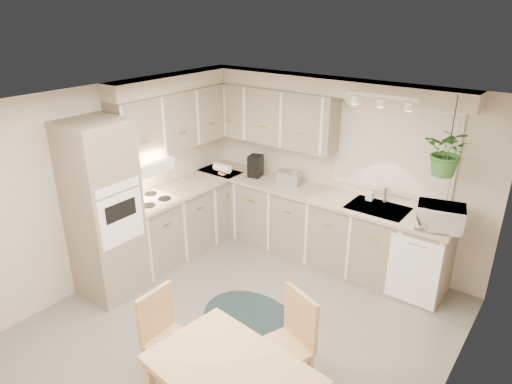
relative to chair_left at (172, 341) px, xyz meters
The scene contains 33 objects.
floor 1.05m from the chair_left, 88.26° to the left, with size 4.20×4.20×0.00m, color slate.
ceiling 2.17m from the chair_left, 88.26° to the left, with size 4.20×4.20×0.00m, color white.
wall_back 3.13m from the chair_left, 89.46° to the left, with size 4.00×0.04×2.40m, color beige.
wall_front 1.38m from the chair_left, 88.58° to the right, with size 4.00×0.04×2.40m, color beige.
wall_left 2.31m from the chair_left, 154.43° to the left, with size 0.04×4.20×2.40m, color beige.
wall_right 2.36m from the chair_left, 24.93° to the left, with size 0.04×4.20×2.40m, color beige.
base_cab_left 2.47m from the chair_left, 132.59° to the left, with size 0.60×1.85×0.90m, color gray.
base_cab_back 2.75m from the chair_left, 93.57° to the left, with size 3.60×0.60×0.90m, color gray.
counter_left 2.51m from the chair_left, 132.42° to the left, with size 0.64×1.89×0.04m, color beige.
counter_back 2.78m from the chair_left, 93.59° to the left, with size 3.64×0.64×0.04m, color beige.
oven_stack 1.84m from the chair_left, 160.96° to the left, with size 0.65×0.65×2.10m, color gray.
wall_oven_face 1.56m from the chair_left, 156.82° to the left, with size 0.02×0.56×0.58m, color white.
upper_cab_left 2.98m from the chair_left, 132.75° to the left, with size 0.35×2.00×0.75m, color gray.
upper_cab_back 3.33m from the chair_left, 108.71° to the left, with size 2.00×0.35×0.75m, color gray.
soffit_left 3.24m from the chair_left, 133.15° to the left, with size 0.30×2.00×0.20m, color beige.
soffit_back 3.44m from the chair_left, 93.39° to the left, with size 3.60×0.30×0.20m, color beige.
cooktop 2.13m from the chair_left, 143.03° to the left, with size 0.52×0.58×0.02m, color white.
range_hood 2.29m from the chair_left, 143.36° to the left, with size 0.40×0.60×0.14m, color white.
window_blinds 3.31m from the chair_left, 76.40° to the left, with size 1.40×0.02×1.00m, color silver.
window_frame 3.32m from the chair_left, 76.45° to the left, with size 1.50×0.02×1.10m, color silver.
sink 2.87m from the chair_left, 75.12° to the left, with size 0.70×0.48×0.10m, color #96989D.
dishwasher_front 2.77m from the chair_left, 61.36° to the left, with size 0.58×0.01×0.83m, color white.
track_light_bar 3.21m from the chair_left, 73.71° to the left, with size 0.80×0.04×0.04m, color white.
wall_clock 3.48m from the chair_left, 86.61° to the left, with size 0.30×0.30×0.03m, color #EBCF53.
chair_left is the anchor object (origin of this frame).
chair_back 0.97m from the chair_left, 29.52° to the left, with size 0.45×0.45×0.96m, color tan.
braided_rug 1.17m from the chair_left, 87.26° to the left, with size 1.23×0.92×0.01m, color black.
microwave 3.10m from the chair_left, 60.90° to the left, with size 0.50×0.27×0.34m, color white.
soap_bottle 2.99m from the chair_left, 79.15° to the left, with size 0.08×0.18×0.08m, color white.
hanging_plant 3.28m from the chair_left, 61.33° to the left, with size 0.47×0.52×0.41m, color #366F2C.
coffee_maker 3.03m from the chair_left, 112.14° to the left, with size 0.17×0.21×0.31m, color black.
toaster 2.88m from the chair_left, 101.60° to the left, with size 0.31×0.18×0.19m, color #96989D.
knife_block 2.90m from the chair_left, 99.81° to the left, with size 0.09×0.09×0.20m, color tan.
Camera 1 is at (2.51, -3.10, 3.24)m, focal length 32.00 mm.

